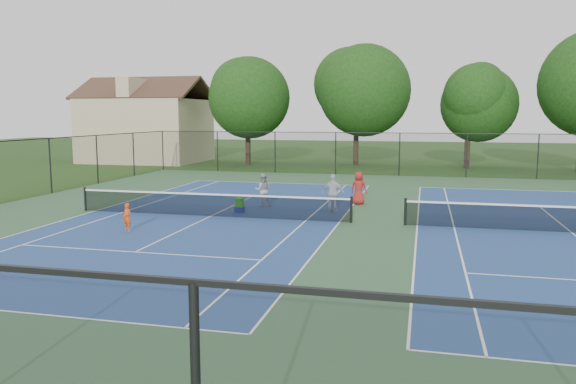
% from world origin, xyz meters
% --- Properties ---
extents(ground, '(140.00, 140.00, 0.00)m').
position_xyz_m(ground, '(0.00, 0.00, 0.00)').
color(ground, '#234716').
rests_on(ground, ground).
extents(court_pad, '(36.00, 36.00, 0.01)m').
position_xyz_m(court_pad, '(0.00, 0.00, 0.00)').
color(court_pad, '#30563A').
rests_on(court_pad, ground).
extents(tennis_court_left, '(12.00, 23.83, 1.07)m').
position_xyz_m(tennis_court_left, '(-7.00, 0.00, 0.10)').
color(tennis_court_left, navy).
rests_on(tennis_court_left, ground).
extents(tennis_court_right, '(12.00, 23.83, 1.07)m').
position_xyz_m(tennis_court_right, '(7.00, 0.00, 0.10)').
color(tennis_court_right, navy).
rests_on(tennis_court_right, ground).
extents(perimeter_fence, '(36.08, 36.08, 3.02)m').
position_xyz_m(perimeter_fence, '(0.00, 0.00, 1.60)').
color(perimeter_fence, black).
rests_on(perimeter_fence, ground).
extents(tree_back_a, '(6.80, 6.80, 9.15)m').
position_xyz_m(tree_back_a, '(-13.00, 24.00, 6.04)').
color(tree_back_a, '#2D2116').
rests_on(tree_back_a, ground).
extents(tree_back_b, '(7.60, 7.60, 10.03)m').
position_xyz_m(tree_back_b, '(-4.00, 26.00, 6.60)').
color(tree_back_b, '#2D2116').
rests_on(tree_back_b, ground).
extents(tree_back_c, '(6.00, 6.00, 8.40)m').
position_xyz_m(tree_back_c, '(5.00, 25.00, 5.48)').
color(tree_back_c, '#2D2116').
rests_on(tree_back_c, ground).
extents(clapboard_house, '(10.80, 8.10, 7.65)m').
position_xyz_m(clapboard_house, '(-23.00, 25.00, 3.09)').
color(clapboard_house, tan).
rests_on(clapboard_house, ground).
extents(child_player, '(0.45, 0.37, 1.05)m').
position_xyz_m(child_player, '(-8.86, -3.56, 0.52)').
color(child_player, '#E74B0F').
rests_on(child_player, ground).
extents(instructor, '(0.90, 0.79, 1.56)m').
position_xyz_m(instructor, '(-5.56, 2.98, 0.78)').
color(instructor, gray).
rests_on(instructor, ground).
extents(bystander_a, '(1.00, 0.43, 1.69)m').
position_xyz_m(bystander_a, '(-2.15, 2.33, 0.85)').
color(bystander_a, silver).
rests_on(bystander_a, ground).
extents(bystander_c, '(0.85, 0.63, 1.58)m').
position_xyz_m(bystander_c, '(-1.30, 4.69, 0.79)').
color(bystander_c, maroon).
rests_on(bystander_c, ground).
extents(ball_crate, '(0.40, 0.28, 0.28)m').
position_xyz_m(ball_crate, '(-6.09, 1.13, 0.14)').
color(ball_crate, '#162399').
rests_on(ball_crate, ground).
extents(ball_hopper, '(0.37, 0.30, 0.38)m').
position_xyz_m(ball_hopper, '(-6.09, 1.13, 0.46)').
color(ball_hopper, green).
rests_on(ball_hopper, ball_crate).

